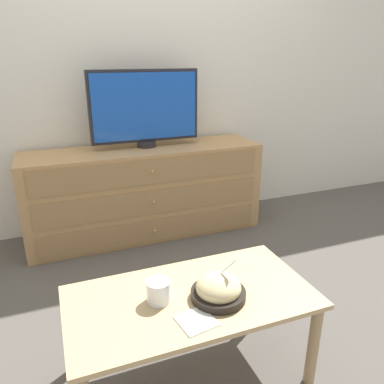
# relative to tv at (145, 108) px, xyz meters

# --- Properties ---
(ground_plane) EXTENTS (12.00, 12.00, 0.00)m
(ground_plane) POSITION_rel_tv_xyz_m (0.08, 0.21, -0.91)
(ground_plane) COLOR #56514C
(wall_back) EXTENTS (12.00, 0.05, 2.60)m
(wall_back) POSITION_rel_tv_xyz_m (0.08, 0.23, 0.39)
(wall_back) COLOR white
(wall_back) RESTS_ON ground_plane
(dresser) EXTENTS (1.66, 0.45, 0.64)m
(dresser) POSITION_rel_tv_xyz_m (-0.03, -0.04, -0.59)
(dresser) COLOR tan
(dresser) RESTS_ON ground_plane
(tv) EXTENTS (0.76, 0.13, 0.52)m
(tv) POSITION_rel_tv_xyz_m (0.00, 0.00, 0.00)
(tv) COLOR #232328
(tv) RESTS_ON dresser
(coffee_table) EXTENTS (0.94, 0.49, 0.39)m
(coffee_table) POSITION_rel_tv_xyz_m (-0.21, -1.41, -0.58)
(coffee_table) COLOR tan
(coffee_table) RESTS_ON ground_plane
(takeout_bowl) EXTENTS (0.21, 0.21, 0.17)m
(takeout_bowl) POSITION_rel_tv_xyz_m (-0.12, -1.46, -0.48)
(takeout_bowl) COLOR black
(takeout_bowl) RESTS_ON coffee_table
(drink_cup) EXTENTS (0.09, 0.09, 0.09)m
(drink_cup) POSITION_rel_tv_xyz_m (-0.33, -1.40, -0.48)
(drink_cup) COLOR #9E6638
(drink_cup) RESTS_ON coffee_table
(napkin) EXTENTS (0.14, 0.14, 0.00)m
(napkin) POSITION_rel_tv_xyz_m (-0.24, -1.55, -0.52)
(napkin) COLOR white
(napkin) RESTS_ON coffee_table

